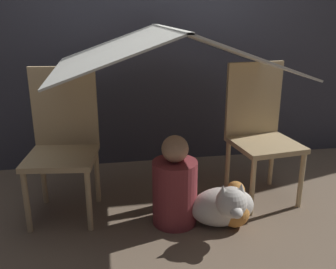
{
  "coord_description": "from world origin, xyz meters",
  "views": [
    {
      "loc": [
        -0.41,
        -2.29,
        1.33
      ],
      "look_at": [
        0.0,
        0.06,
        0.54
      ],
      "focal_mm": 40.0,
      "sensor_mm": 36.0,
      "label": 1
    }
  ],
  "objects": [
    {
      "name": "dog",
      "position": [
        0.3,
        -0.28,
        0.16
      ],
      "size": [
        0.42,
        0.4,
        0.37
      ],
      "color": "silver",
      "rests_on": "ground_plane"
    },
    {
      "name": "wall_back",
      "position": [
        0.0,
        0.97,
        1.25
      ],
      "size": [
        7.0,
        0.05,
        2.5
      ],
      "color": "#3D3D47",
      "rests_on": "ground_plane"
    },
    {
      "name": "ground_plane",
      "position": [
        0.0,
        0.0,
        0.0
      ],
      "size": [
        8.8,
        8.8,
        0.0
      ],
      "primitive_type": "plane",
      "color": "#7A6651"
    },
    {
      "name": "plush_toy",
      "position": [
        0.38,
        -0.26,
        0.13
      ],
      "size": [
        0.2,
        0.2,
        0.31
      ],
      "color": "#D88C3F",
      "rests_on": "ground_plane"
    },
    {
      "name": "chair_left",
      "position": [
        -0.69,
        0.15,
        0.53
      ],
      "size": [
        0.49,
        0.49,
        0.99
      ],
      "rotation": [
        0.0,
        0.0,
        -0.13
      ],
      "color": "#D1B27F",
      "rests_on": "ground_plane"
    },
    {
      "name": "person_front",
      "position": [
        0.01,
        -0.15,
        0.25
      ],
      "size": [
        0.29,
        0.29,
        0.6
      ],
      "color": "maroon",
      "rests_on": "ground_plane"
    },
    {
      "name": "chair_right",
      "position": [
        0.69,
        0.15,
        0.53
      ],
      "size": [
        0.49,
        0.49,
        0.99
      ],
      "rotation": [
        0.0,
        0.0,
        0.12
      ],
      "color": "#D1B27F",
      "rests_on": "ground_plane"
    },
    {
      "name": "sheet_canopy",
      "position": [
        0.0,
        0.06,
        1.11
      ],
      "size": [
        1.41,
        1.21,
        0.26
      ],
      "color": "silver"
    }
  ]
}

